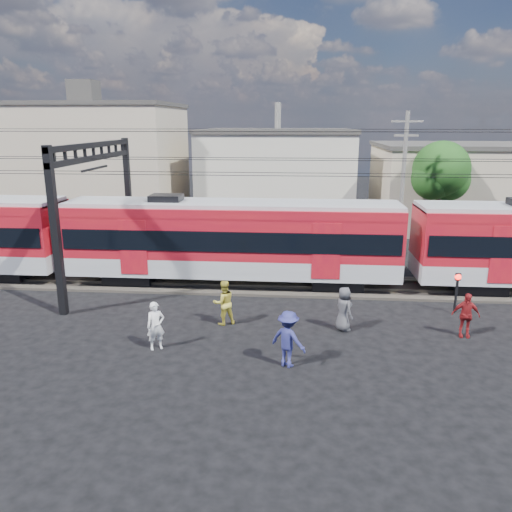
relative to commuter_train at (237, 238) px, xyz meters
The scene contains 17 objects.
ground 8.93m from the commuter_train, 68.43° to the right, with size 120.00×120.00×0.00m, color black.
track_bed 3.94m from the commuter_train, ahead, with size 70.00×3.40×0.12m, color #2D2823.
rail_near 3.94m from the commuter_train, 13.34° to the right, with size 70.00×0.12×0.12m, color #59544C.
rail_far 3.94m from the commuter_train, 13.34° to the left, with size 70.00×0.12×0.12m, color #59544C.
commuter_train is the anchor object (origin of this frame).
catenary 6.13m from the commuter_train, behind, with size 70.00×9.30×7.52m.
building_west 21.27m from the commuter_train, 130.85° to the left, with size 14.28×10.20×9.30m.
building_midwest 19.08m from the commuter_train, 86.50° to the left, with size 12.24×12.24×7.30m.
building_mideast 23.48m from the commuter_train, 42.99° to the left, with size 16.32×10.20×6.30m.
utility_pole_mid 11.73m from the commuter_train, 37.38° to the left, with size 1.80×0.24×8.50m.
tree_near 16.11m from the commuter_train, 39.26° to the left, with size 3.82×3.64×6.72m.
pedestrian_a 7.86m from the commuter_train, 105.07° to the right, with size 0.64×0.42×1.75m, color white.
pedestrian_b 5.22m from the commuter_train, 89.11° to the right, with size 0.89×0.69×1.82m, color gold.
pedestrian_c 8.91m from the commuter_train, 72.05° to the right, with size 1.25×0.72×1.93m, color navy.
pedestrian_d 10.89m from the commuter_train, 30.32° to the right, with size 1.01×0.42×1.73m, color maroon.
pedestrian_e 7.25m from the commuter_train, 47.44° to the right, with size 0.86×0.56×1.76m, color #45454A.
crossing_signal 10.20m from the commuter_train, 17.16° to the right, with size 0.26×0.26×1.76m.
Camera 1 is at (-0.25, -15.51, 7.87)m, focal length 35.00 mm.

